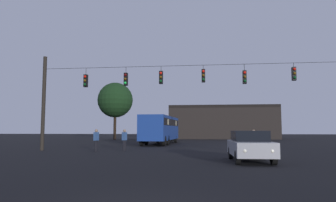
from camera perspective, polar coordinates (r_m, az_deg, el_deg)
The scene contains 10 objects.
ground_plane at distance 30.82m, azimuth 4.20°, elevation -8.20°, with size 168.00×168.00×0.00m, color black.
overhead_signal_span at distance 22.71m, azimuth 3.09°, elevation 1.53°, with size 22.13×0.44×7.25m.
city_bus at distance 34.34m, azimuth -1.34°, elevation -4.80°, with size 2.95×11.09×3.00m.
car_near_right at distance 16.11m, azimuth 14.76°, elevation -7.86°, with size 1.92×4.38×1.52m.
car_far_left at distance 43.80m, azimuth -0.09°, elevation -6.31°, with size 1.86×4.36×1.52m.
pedestrian_crossing_left at distance 23.45m, azimuth -8.00°, elevation -6.88°, with size 0.34×0.42×1.59m.
pedestrian_crossing_center at distance 22.25m, azimuth 15.49°, elevation -6.87°, with size 0.34×0.42×1.57m.
pedestrian_crossing_right at distance 23.08m, azimuth -13.04°, elevation -6.81°, with size 0.32×0.41×1.61m.
corner_building at distance 58.52m, azimuth 9.83°, elevation -3.96°, with size 18.32×13.09×5.72m.
tree_left_silhouette at distance 50.83m, azimuth -9.65°, elevation 0.16°, with size 5.64×5.64×9.17m.
Camera 1 is at (1.41, -6.25, 1.56)m, focal length 33.23 mm.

